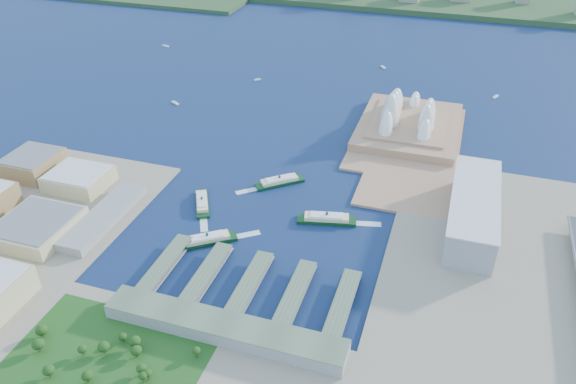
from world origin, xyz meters
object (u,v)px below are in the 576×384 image
(ferry_b, at_px, (280,180))
(ferry_c, at_px, (207,238))
(opera_house, at_px, (411,110))
(ferry_d, at_px, (327,217))
(ferry_a, at_px, (202,201))
(toaster_building, at_px, (473,210))

(ferry_b, height_order, ferry_c, ferry_c)
(opera_house, bearing_deg, ferry_b, -124.06)
(ferry_b, bearing_deg, ferry_c, -54.57)
(ferry_b, distance_m, ferry_d, 89.46)
(opera_house, height_order, ferry_c, opera_house)
(ferry_a, xyz_separation_m, ferry_c, (33.56, -58.44, 0.43))
(ferry_b, xyz_separation_m, ferry_c, (-32.45, -125.61, 0.10))
(opera_house, xyz_separation_m, ferry_c, (-155.02, -306.93, -26.52))
(toaster_building, bearing_deg, ferry_c, -156.42)
(ferry_c, bearing_deg, opera_house, -62.98)
(ferry_c, height_order, ferry_d, ferry_d)
(toaster_building, distance_m, ferry_c, 267.76)
(opera_house, distance_m, ferry_d, 243.66)
(toaster_building, bearing_deg, ferry_b, 174.98)
(opera_house, xyz_separation_m, ferry_d, (-52.20, -236.56, -26.23))
(ferry_d, bearing_deg, toaster_building, -88.20)
(toaster_building, relative_size, ferry_b, 2.72)
(ferry_b, height_order, ferry_d, ferry_d)
(ferry_c, distance_m, ferry_d, 124.59)
(opera_house, relative_size, toaster_building, 1.16)
(opera_house, distance_m, toaster_building, 219.62)
(opera_house, distance_m, ferry_c, 344.87)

